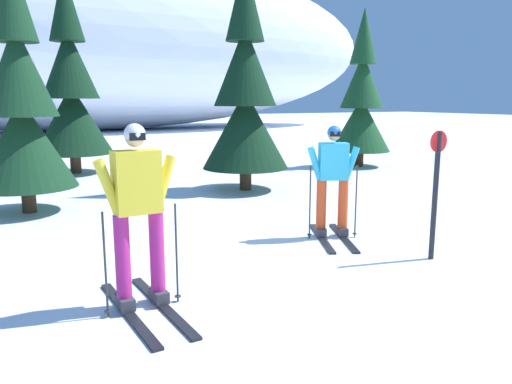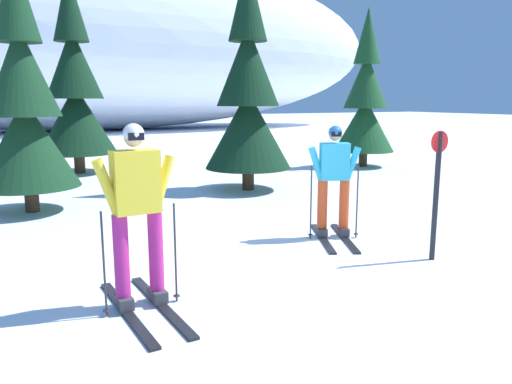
% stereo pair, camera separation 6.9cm
% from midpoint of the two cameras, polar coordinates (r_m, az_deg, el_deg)
% --- Properties ---
extents(ground_plane, '(120.00, 120.00, 0.00)m').
position_cam_midpoint_polar(ground_plane, '(5.91, 5.30, -10.11)').
color(ground_plane, white).
extents(skier_yellow_jacket, '(0.82, 1.75, 1.86)m').
position_cam_midpoint_polar(skier_yellow_jacket, '(5.02, -13.12, -2.27)').
color(skier_yellow_jacket, black).
rests_on(skier_yellow_jacket, ground).
extents(skier_cyan_jacket, '(1.04, 1.62, 1.71)m').
position_cam_midpoint_polar(skier_cyan_jacket, '(7.56, 9.23, 1.41)').
color(skier_cyan_jacket, black).
rests_on(skier_cyan_jacket, ground).
extents(pine_tree_center_left, '(1.82, 1.82, 4.72)m').
position_cam_midpoint_polar(pine_tree_center_left, '(10.05, -24.96, 8.99)').
color(pine_tree_center_left, '#47301E').
rests_on(pine_tree_center_left, ground).
extents(pine_tree_center_right, '(2.16, 2.16, 5.59)m').
position_cam_midpoint_polar(pine_tree_center_right, '(15.04, -19.99, 10.94)').
color(pine_tree_center_right, '#47301E').
rests_on(pine_tree_center_right, ground).
extents(pine_tree_right, '(1.98, 1.98, 5.14)m').
position_cam_midpoint_polar(pine_tree_right, '(11.45, -0.76, 10.92)').
color(pine_tree_right, '#47301E').
rests_on(pine_tree_right, ground).
extents(pine_tree_far_right, '(1.86, 1.86, 4.82)m').
position_cam_midpoint_polar(pine_tree_far_right, '(15.95, 12.58, 10.11)').
color(pine_tree_far_right, '#47301E').
rests_on(pine_tree_far_right, ground).
extents(snow_ridge_background, '(44.48, 14.56, 12.09)m').
position_cam_midpoint_polar(snow_ridge_background, '(36.27, -19.07, 16.32)').
color(snow_ridge_background, white).
rests_on(snow_ridge_background, ground).
extents(trail_marker_post, '(0.28, 0.07, 1.70)m').
position_cam_midpoint_polar(trail_marker_post, '(6.81, 20.32, 0.37)').
color(trail_marker_post, black).
rests_on(trail_marker_post, ground).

